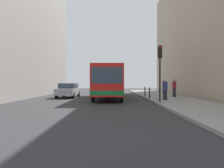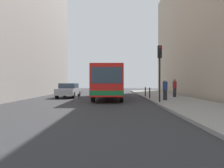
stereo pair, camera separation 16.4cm
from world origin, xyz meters
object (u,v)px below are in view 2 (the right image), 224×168
(bus, at_px, (109,81))
(pedestrian_near_signal, at_px, (165,90))
(bollard_near, at_px, (150,93))
(pedestrian_mid_sidewalk, at_px, (175,88))
(car_beside_bus, at_px, (69,90))
(bollard_mid, at_px, (145,92))
(traffic_light, at_px, (160,63))
(pedestrian_far_sidewalk, at_px, (165,87))
(car_behind_bus, at_px, (107,88))

(bus, relative_size, pedestrian_near_signal, 6.45)
(bollard_near, bearing_deg, pedestrian_mid_sidewalk, 31.35)
(pedestrian_mid_sidewalk, bearing_deg, car_beside_bus, -164.39)
(bus, distance_m, bollard_mid, 4.01)
(bollard_near, bearing_deg, bollard_mid, 90.00)
(pedestrian_near_signal, distance_m, pedestrian_mid_sidewalk, 4.24)
(pedestrian_near_signal, bearing_deg, pedestrian_mid_sidewalk, 20.79)
(traffic_light, relative_size, pedestrian_far_sidewalk, 2.29)
(pedestrian_mid_sidewalk, distance_m, pedestrian_far_sidewalk, 4.31)
(car_beside_bus, distance_m, pedestrian_mid_sidewalk, 10.76)
(car_beside_bus, distance_m, pedestrian_near_signal, 10.24)
(car_beside_bus, bearing_deg, traffic_light, 141.00)
(car_beside_bus, bearing_deg, bollard_mid, 178.49)
(car_behind_bus, bearing_deg, bus, 91.27)
(pedestrian_mid_sidewalk, xyz_separation_m, pedestrian_far_sidewalk, (0.05, 4.31, 0.02))
(car_behind_bus, relative_size, pedestrian_near_signal, 2.60)
(bollard_near, height_order, pedestrian_mid_sidewalk, pedestrian_mid_sidewalk)
(pedestrian_near_signal, relative_size, pedestrian_mid_sidewalk, 0.98)
(bus, xyz_separation_m, car_beside_bus, (-4.19, 1.20, -0.94))
(car_behind_bus, relative_size, bollard_mid, 4.67)
(pedestrian_mid_sidewalk, bearing_deg, car_behind_bus, 144.27)
(traffic_light, height_order, pedestrian_near_signal, traffic_light)
(pedestrian_far_sidewalk, bearing_deg, pedestrian_near_signal, 103.99)
(car_beside_bus, relative_size, pedestrian_far_sidewalk, 2.48)
(bollard_mid, relative_size, pedestrian_near_signal, 0.56)
(bus, distance_m, traffic_light, 6.89)
(traffic_light, xyz_separation_m, pedestrian_mid_sidewalk, (2.62, 5.40, -1.98))
(traffic_light, bearing_deg, car_behind_bus, 104.51)
(bollard_near, xyz_separation_m, pedestrian_far_sidewalk, (2.77, 5.96, 0.42))
(bus, height_order, car_beside_bus, bus)
(car_behind_bus, xyz_separation_m, traffic_light, (4.35, -16.82, 2.22))
(car_behind_bus, bearing_deg, bollard_mid, 110.99)
(bollard_near, distance_m, pedestrian_near_signal, 2.37)
(traffic_light, bearing_deg, pedestrian_far_sidewalk, 74.63)
(bus, height_order, pedestrian_far_sidewalk, bus)
(bus, bearing_deg, car_behind_bus, -87.45)
(pedestrian_mid_sidewalk, relative_size, pedestrian_far_sidewalk, 0.98)
(car_behind_bus, distance_m, pedestrian_mid_sidewalk, 13.38)
(pedestrian_near_signal, relative_size, pedestrian_far_sidewalk, 0.96)
(pedestrian_near_signal, xyz_separation_m, pedestrian_mid_sidewalk, (1.84, 3.82, 0.02))
(bus, distance_m, pedestrian_far_sidewalk, 7.76)
(car_beside_bus, relative_size, pedestrian_near_signal, 2.59)
(car_behind_bus, height_order, bollard_near, car_behind_bus)
(bollard_near, distance_m, pedestrian_mid_sidewalk, 3.20)
(bollard_mid, height_order, pedestrian_far_sidewalk, pedestrian_far_sidewalk)
(car_behind_bus, bearing_deg, car_beside_bus, 68.57)
(car_beside_bus, bearing_deg, pedestrian_near_signal, 150.59)
(car_behind_bus, distance_m, pedestrian_far_sidewalk, 10.00)
(bollard_near, relative_size, bollard_mid, 1.00)
(pedestrian_near_signal, bearing_deg, bollard_near, 68.48)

